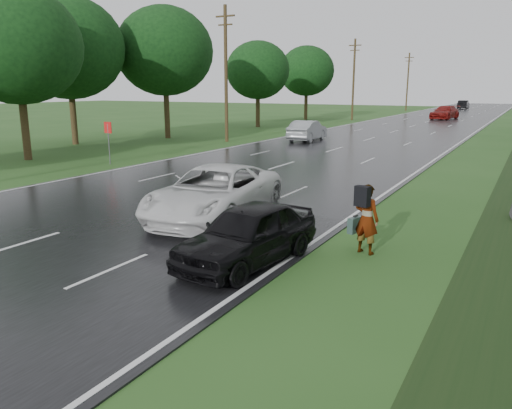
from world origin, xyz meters
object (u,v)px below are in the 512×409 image
at_px(pedestrian, 366,218).
at_px(white_pickup, 214,193).
at_px(dark_sedan, 248,234).
at_px(road_sign, 108,134).
at_px(silver_sedan, 307,131).

xyz_separation_m(pedestrian, white_pickup, (-5.18, 0.92, -0.06)).
distance_m(white_pickup, dark_sedan, 4.29).
distance_m(road_sign, dark_sedan, 17.64).
height_order(road_sign, white_pickup, road_sign).
height_order(dark_sedan, silver_sedan, silver_sedan).
bearing_deg(white_pickup, silver_sedan, 99.19).
height_order(white_pickup, dark_sedan, white_pickup).
height_order(pedestrian, silver_sedan, pedestrian).
xyz_separation_m(dark_sedan, silver_sedan, (-9.84, 26.23, 0.08)).
height_order(pedestrian, white_pickup, pedestrian).
height_order(road_sign, dark_sedan, road_sign).
bearing_deg(white_pickup, pedestrian, -17.37).
height_order(white_pickup, silver_sedan, white_pickup).
bearing_deg(dark_sedan, silver_sedan, 117.15).
relative_size(road_sign, white_pickup, 0.39).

